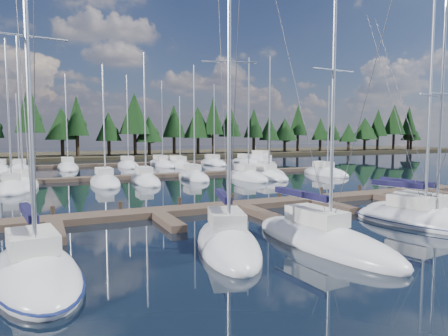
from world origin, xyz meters
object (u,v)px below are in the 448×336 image
main_dock (243,207)px  front_sailboat_1 (35,272)px  front_sailboat_5 (428,218)px  front_sailboat_4 (417,220)px  motor_yacht_right (259,162)px  front_sailboat_2 (228,242)px  front_sailboat_3 (322,240)px

main_dock → front_sailboat_1: 15.52m
front_sailboat_1 → front_sailboat_5: 21.01m
front_sailboat_4 → motor_yacht_right: (14.25, 43.46, 0.16)m
front_sailboat_2 → front_sailboat_4: size_ratio=1.13×
front_sailboat_2 → front_sailboat_3: 4.45m
front_sailboat_3 → front_sailboat_4: bearing=8.4°
front_sailboat_2 → front_sailboat_1: bearing=-175.2°
main_dock → front_sailboat_1: front_sailboat_1 is taller
main_dock → front_sailboat_2: bearing=-121.5°
front_sailboat_1 → motor_yacht_right: (34.07, 43.86, 0.15)m
motor_yacht_right → front_sailboat_4: bearing=-108.2°
front_sailboat_2 → front_sailboat_5: bearing=-0.1°
front_sailboat_3 → motor_yacht_right: 49.69m
front_sailboat_4 → front_sailboat_5: (1.18, 0.23, 0.00)m
main_dock → motor_yacht_right: 41.07m
front_sailboat_4 → front_sailboat_5: 1.20m
front_sailboat_1 → front_sailboat_4: size_ratio=1.15×
front_sailboat_3 → front_sailboat_4: size_ratio=1.09×
front_sailboat_2 → motor_yacht_right: (26.15, 43.20, 0.14)m
front_sailboat_3 → front_sailboat_5: 8.96m
main_dock → front_sailboat_4: size_ratio=3.29×
main_dock → motor_yacht_right: bearing=58.9°
front_sailboat_4 → motor_yacht_right: size_ratio=1.61×
front_sailboat_5 → front_sailboat_3: bearing=-171.2°
front_sailboat_5 → motor_yacht_right: front_sailboat_5 is taller
front_sailboat_1 → front_sailboat_5: front_sailboat_1 is taller
main_dock → front_sailboat_3: 9.46m
front_sailboat_2 → front_sailboat_5: 13.09m
front_sailboat_1 → main_dock: bearing=34.1°
front_sailboat_1 → front_sailboat_4: (19.82, 0.41, -0.01)m
front_sailboat_2 → motor_yacht_right: size_ratio=1.82×
front_sailboat_2 → front_sailboat_5: front_sailboat_2 is taller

